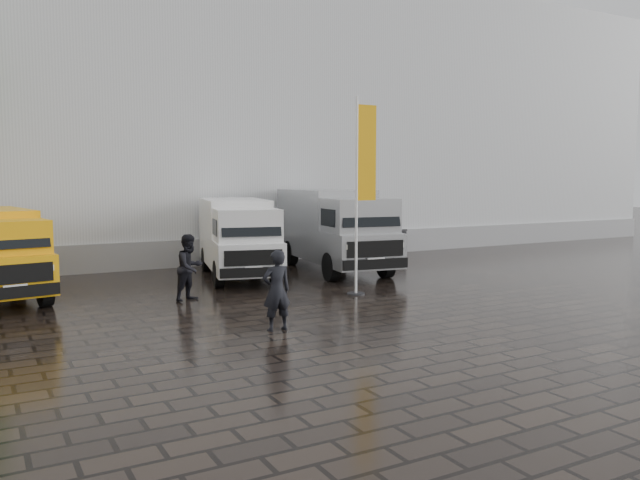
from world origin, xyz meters
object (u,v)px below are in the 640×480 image
object	(u,v)px
wheelie_bin	(397,242)
flagpole	(362,184)
person_tent	(190,267)
van_white	(238,239)
van_silver	(334,231)
person_front	(277,290)

from	to	relation	value
wheelie_bin	flagpole	bearing A→B (deg)	-132.40
wheelie_bin	person_tent	size ratio (longest dim) A/B	0.60
person_tent	wheelie_bin	bearing A→B (deg)	-1.08
van_white	person_tent	world-z (taller)	van_white
person_tent	van_silver	bearing A→B (deg)	-4.22
van_white	person_tent	xyz separation A→B (m)	(-2.59, -3.12, -0.39)
person_front	wheelie_bin	bearing A→B (deg)	-134.22
van_silver	person_front	bearing A→B (deg)	-120.04
van_white	van_silver	size ratio (longest dim) A/B	0.90
flagpole	person_tent	xyz separation A→B (m)	(-4.50, 1.38, -2.20)
van_white	wheelie_bin	size ratio (longest dim) A/B	5.53
person_tent	person_front	bearing A→B (deg)	-111.22
van_silver	flagpole	bearing A→B (deg)	-102.42
wheelie_bin	person_tent	world-z (taller)	person_tent
van_white	person_front	xyz separation A→B (m)	(-2.00, -7.24, -0.41)
van_silver	van_white	bearing A→B (deg)	-175.99
wheelie_bin	person_front	world-z (taller)	person_front
van_silver	wheelie_bin	bearing A→B (deg)	40.11
person_front	flagpole	bearing A→B (deg)	-143.06
wheelie_bin	person_front	xyz separation A→B (m)	(-10.45, -10.06, 0.33)
person_front	person_tent	size ratio (longest dim) A/B	0.98
van_white	person_tent	bearing A→B (deg)	-116.62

